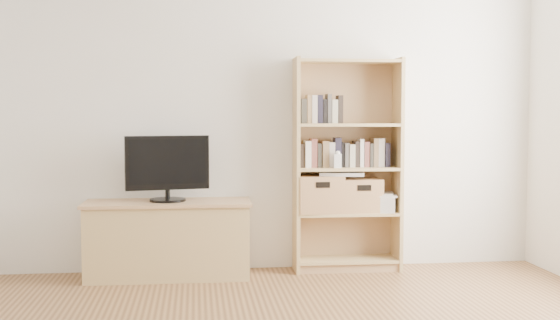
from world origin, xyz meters
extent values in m
cube|color=silver|center=(0.00, 2.50, 1.30)|extent=(4.50, 0.02, 2.60)
cube|color=tan|center=(-0.74, 2.27, 0.28)|extent=(1.22, 0.47, 0.56)
cube|color=tan|center=(0.67, 2.35, 0.84)|extent=(0.85, 0.32, 1.69)
cube|color=black|center=(-0.74, 2.27, 0.83)|extent=(0.63, 0.17, 0.50)
cube|color=#2B221D|center=(0.67, 2.37, 0.93)|extent=(0.76, 0.17, 0.20)
cube|color=#2B221D|center=(0.48, 2.37, 1.27)|extent=(0.36, 0.15, 0.19)
cube|color=white|center=(0.57, 2.26, 0.88)|extent=(0.06, 0.04, 0.11)
cube|color=#AA7E4C|center=(0.44, 2.35, 0.61)|extent=(0.36, 0.30, 0.29)
cube|color=#AA7E4C|center=(0.77, 2.34, 0.60)|extent=(0.33, 0.27, 0.26)
cube|color=white|center=(0.63, 2.34, 0.77)|extent=(0.39, 0.31, 0.03)
cube|color=beige|center=(0.96, 2.34, 0.53)|extent=(0.25, 0.31, 0.12)
camera|label=1|loc=(-0.53, -3.09, 1.25)|focal=45.00mm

